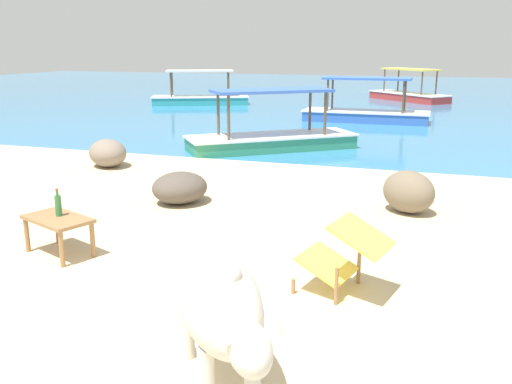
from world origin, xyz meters
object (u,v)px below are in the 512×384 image
at_px(boat_teal, 200,97).
at_px(boat_blue, 366,112).
at_px(low_bench_table, 58,223).
at_px(boat_red, 409,94).
at_px(boat_green, 272,137).
at_px(deck_chair_far, 344,252).
at_px(bottle, 58,205).
at_px(cow, 217,298).

height_order(boat_teal, boat_blue, same).
xyz_separation_m(low_bench_table, boat_red, (2.61, 19.06, -0.10)).
bearing_deg(boat_teal, boat_blue, -47.44).
relative_size(boat_green, boat_teal, 0.94).
bearing_deg(low_bench_table, boat_blue, 103.64).
bearing_deg(deck_chair_far, boat_green, -54.85).
xyz_separation_m(bottle, boat_red, (2.62, 19.01, -0.28)).
bearing_deg(boat_red, boat_teal, -108.39).
bearing_deg(deck_chair_far, boat_red, -75.04).
relative_size(deck_chair_far, boat_blue, 0.24).
distance_m(bottle, boat_blue, 12.08).
relative_size(boat_blue, boat_red, 1.06).
relative_size(boat_teal, boat_blue, 1.04).
bearing_deg(boat_red, boat_blue, -53.36).
relative_size(cow, boat_teal, 0.42).
bearing_deg(deck_chair_far, low_bench_table, 13.47).
height_order(cow, low_bench_table, cow).
distance_m(boat_green, boat_red, 12.51).
distance_m(bottle, deck_chair_far, 3.04).
bearing_deg(cow, boat_teal, 170.57).
bearing_deg(boat_blue, deck_chair_far, 96.14).
xyz_separation_m(low_bench_table, boat_teal, (-4.93, 15.07, -0.10)).
relative_size(bottle, deck_chair_far, 0.34).
xyz_separation_m(bottle, boat_teal, (-4.91, 15.02, -0.28)).
bearing_deg(cow, low_bench_table, -157.60).
bearing_deg(bottle, boat_teal, 108.11).
bearing_deg(boat_red, deck_chair_far, -45.07).
relative_size(cow, boat_red, 0.47).
height_order(bottle, boat_green, boat_green).
height_order(boat_blue, boat_red, same).
bearing_deg(boat_blue, bottle, 81.72).
xyz_separation_m(low_bench_table, bottle, (-0.01, 0.05, 0.19)).
bearing_deg(boat_teal, bottle, -94.54).
xyz_separation_m(low_bench_table, deck_chair_far, (3.02, -0.01, 0.04)).
bearing_deg(boat_teal, boat_red, 5.26).
relative_size(deck_chair_far, boat_teal, 0.23).
height_order(deck_chair_far, boat_blue, boat_blue).
bearing_deg(boat_red, low_bench_table, -54.10).
bearing_deg(cow, boat_blue, 149.88).
xyz_separation_m(boat_green, boat_teal, (-5.29, 8.31, 0.00)).
distance_m(boat_teal, boat_red, 8.53).
bearing_deg(bottle, boat_green, 86.79).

